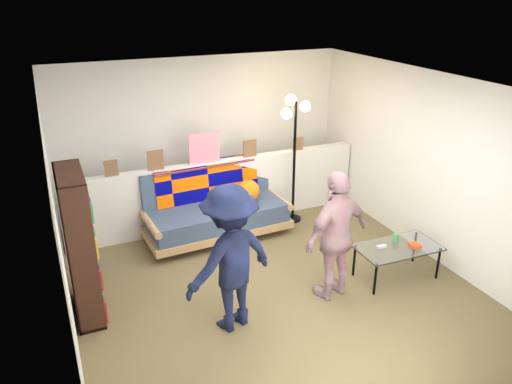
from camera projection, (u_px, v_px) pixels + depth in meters
The scene contains 10 objects.
ground at pixel (269, 283), 6.09m from camera, with size 5.00×5.00×0.00m, color brown.
room_shell at pixel (254, 141), 5.84m from camera, with size 4.60×5.05×2.45m.
half_wall_ledge at pixel (219, 193), 7.42m from camera, with size 4.45×0.15×1.00m, color silver.
ledge_decor at pixel (203, 152), 7.06m from camera, with size 2.97×0.02×0.45m.
futon_sofa at pixel (216, 208), 7.13m from camera, with size 2.08×1.08×0.88m.
bookshelf at pixel (80, 250), 5.28m from camera, with size 0.27×0.82×1.65m.
coffee_table at pixel (398, 248), 6.07m from camera, with size 1.03×0.58×0.53m.
floor_lamp at pixel (294, 134), 7.22m from camera, with size 0.45×0.37×1.92m.
person_left at pixel (230, 259), 5.06m from camera, with size 1.03×0.59×1.59m, color black.
person_right at pixel (337, 236), 5.59m from camera, with size 0.90×0.37×1.54m, color pink.
Camera 1 is at (-2.21, -4.69, 3.39)m, focal length 35.00 mm.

